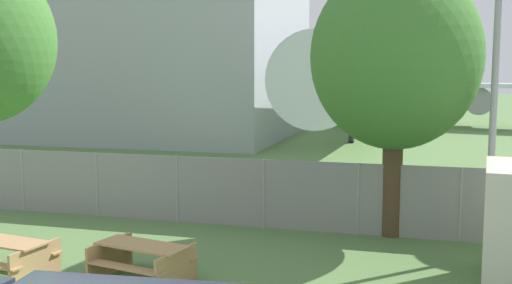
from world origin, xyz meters
The scene contains 7 objects.
hangar_building centered at (-18.49, 32.41, 5.94)m, with size 28.64×15.43×13.46m.
perimeter_fence centered at (0.00, 10.62, 0.95)m, with size 56.07×0.07×1.90m.
airplane centered at (0.77, 42.36, 3.84)m, with size 34.90×43.49×12.75m.
picnic_bench_near_cabin centered at (-4.31, 5.45, 0.48)m, with size 2.14×1.67×0.76m.
picnic_bench_open_grass centered at (-1.36, 5.95, 0.48)m, with size 2.16×1.77×0.76m.
tree_left_of_cabin centered at (3.40, 10.75, 4.62)m, with size 4.30×4.30×7.01m.
light_mast centered at (5.64, 9.54, 4.90)m, with size 0.44×0.44×8.05m.
Camera 1 is at (4.02, -4.90, 4.27)m, focal length 42.00 mm.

